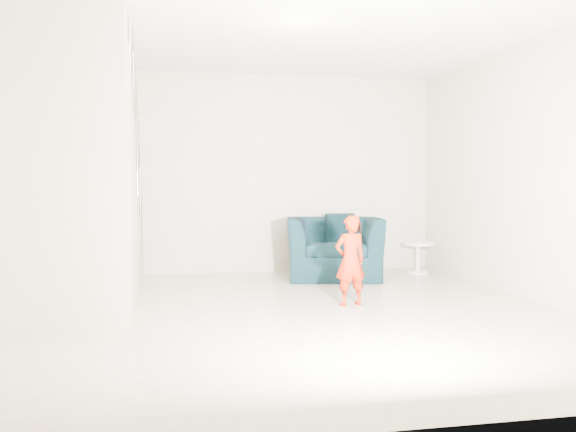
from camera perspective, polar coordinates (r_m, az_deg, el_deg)
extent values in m
plane|color=gray|center=(5.77, 0.90, -9.10)|extent=(5.50, 5.50, 0.00)
plane|color=silver|center=(5.83, 0.93, 17.82)|extent=(5.50, 5.50, 0.00)
plane|color=#B4A993|center=(8.35, -3.12, 3.97)|extent=(5.00, 0.00, 5.00)
plane|color=#B4A993|center=(3.01, 12.19, 5.62)|extent=(5.00, 0.00, 5.00)
plane|color=#B4A993|center=(5.66, -24.72, 4.16)|extent=(0.00, 5.50, 5.50)
plane|color=#B4A993|center=(6.64, 22.56, 3.99)|extent=(0.00, 5.50, 5.50)
imported|color=black|center=(7.87, 4.32, -2.98)|extent=(1.39, 1.27, 0.78)
imported|color=#B01B05|center=(6.10, 5.85, -4.16)|extent=(0.36, 0.27, 0.90)
cylinder|color=silver|center=(8.43, 12.05, -2.54)|extent=(0.43, 0.43, 0.04)
cylinder|color=silver|center=(8.45, 12.04, -3.98)|extent=(0.06, 0.06, 0.38)
cylinder|color=silver|center=(8.48, 12.02, -5.15)|extent=(0.30, 0.30, 0.03)
cube|color=#ADA089|center=(7.97, -17.09, -4.87)|extent=(1.00, 0.30, 0.27)
cube|color=#ADA089|center=(7.66, -17.33, -4.18)|extent=(1.00, 0.30, 0.54)
cube|color=#ADA089|center=(7.35, -17.59, -3.42)|extent=(1.00, 0.30, 0.81)
cube|color=#ADA089|center=(7.04, -17.87, -2.60)|extent=(1.00, 0.30, 1.08)
cube|color=#ADA089|center=(6.73, -18.18, -1.70)|extent=(1.00, 0.30, 1.35)
cube|color=#ADA089|center=(6.42, -18.51, -0.71)|extent=(1.00, 0.30, 1.62)
cube|color=#ADA089|center=(6.12, -18.88, 0.37)|extent=(1.00, 0.30, 1.89)
cube|color=#ADA089|center=(5.81, -19.29, 1.56)|extent=(1.00, 0.30, 2.16)
cube|color=#ADA089|center=(5.52, -19.74, 2.89)|extent=(1.00, 0.30, 2.43)
cube|color=#ADA089|center=(5.22, -20.25, 4.37)|extent=(1.00, 0.30, 2.70)
cylinder|color=silver|center=(6.60, -14.15, 11.99)|extent=(0.04, 3.03, 2.73)
cylinder|color=silver|center=(8.04, -13.48, -2.14)|extent=(0.04, 0.04, 1.00)
cube|color=black|center=(8.16, 4.84, -1.09)|extent=(0.39, 0.19, 0.39)
cube|color=black|center=(7.72, 0.98, -2.34)|extent=(0.05, 0.51, 0.58)
cube|color=black|center=(6.05, 6.73, -1.05)|extent=(0.03, 0.05, 0.10)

